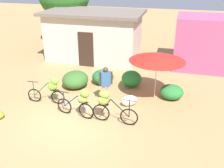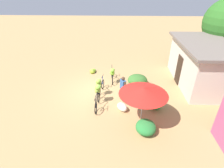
# 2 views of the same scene
# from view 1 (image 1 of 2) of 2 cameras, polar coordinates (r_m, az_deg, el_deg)

# --- Properties ---
(ground_plane) EXTENTS (60.00, 60.00, 0.00)m
(ground_plane) POSITION_cam_1_polar(r_m,az_deg,el_deg) (9.92, -8.90, -8.03)
(ground_plane) COLOR #AB8553
(building_low) EXTENTS (5.90, 3.45, 2.93)m
(building_low) POSITION_cam_1_polar(r_m,az_deg,el_deg) (16.08, -4.00, 10.73)
(building_low) COLOR beige
(building_low) RESTS_ON ground
(shop_pink) EXTENTS (3.20, 2.80, 2.88)m
(shop_pink) POSITION_cam_1_polar(r_m,az_deg,el_deg) (15.55, 19.78, 8.71)
(shop_pink) COLOR #D44E7A
(shop_pink) RESTS_ON ground
(hedge_bush_front_left) EXTENTS (1.22, 1.36, 0.79)m
(hedge_bush_front_left) POSITION_cam_1_polar(r_m,az_deg,el_deg) (12.40, -8.14, 0.98)
(hedge_bush_front_left) COLOR #38682A
(hedge_bush_front_left) RESTS_ON ground
(hedge_bush_front_right) EXTENTS (1.06, 1.08, 0.69)m
(hedge_bush_front_right) POSITION_cam_1_polar(r_m,az_deg,el_deg) (12.71, -2.02, 1.59)
(hedge_bush_front_right) COLOR #246E35
(hedge_bush_front_right) RESTS_ON ground
(hedge_bush_mid) EXTENTS (0.97, 0.81, 0.80)m
(hedge_bush_mid) POSITION_cam_1_polar(r_m,az_deg,el_deg) (12.38, 4.36, 1.18)
(hedge_bush_mid) COLOR #278837
(hedge_bush_mid) RESTS_ON ground
(hedge_bush_by_door) EXTENTS (1.02, 0.97, 0.63)m
(hedge_bush_by_door) POSITION_cam_1_polar(r_m,az_deg,el_deg) (11.54, 13.05, -1.71)
(hedge_bush_by_door) COLOR #277935
(hedge_bush_by_door) RESTS_ON ground
(market_umbrella) EXTENTS (2.35, 2.35, 2.09)m
(market_umbrella) POSITION_cam_1_polar(r_m,az_deg,el_deg) (10.83, 10.02, 5.95)
(market_umbrella) COLOR beige
(market_umbrella) RESTS_ON ground
(bicycle_leftmost) EXTENTS (1.65, 0.41, 1.18)m
(bicycle_leftmost) POSITION_cam_1_polar(r_m,az_deg,el_deg) (10.97, -13.44, -0.90)
(bicycle_leftmost) COLOR black
(bicycle_leftmost) RESTS_ON ground
(bicycle_near_pile) EXTENTS (1.61, 0.45, 1.21)m
(bicycle_near_pile) POSITION_cam_1_polar(r_m,az_deg,el_deg) (9.73, -7.09, -3.74)
(bicycle_near_pile) COLOR black
(bicycle_near_pile) RESTS_ON ground
(bicycle_center_loaded) EXTENTS (1.75, 0.45, 1.24)m
(bicycle_center_loaded) POSITION_cam_1_polar(r_m,az_deg,el_deg) (9.38, -0.89, -4.40)
(bicycle_center_loaded) COLOR black
(bicycle_center_loaded) RESTS_ON ground
(produce_sack) EXTENTS (0.82, 0.77, 0.44)m
(produce_sack) POSITION_cam_1_polar(r_m,az_deg,el_deg) (10.75, 3.84, -3.69)
(produce_sack) COLOR silver
(produce_sack) RESTS_ON ground
(person_vendor) EXTENTS (0.53, 0.36, 1.60)m
(person_vendor) POSITION_cam_1_polar(r_m,az_deg,el_deg) (10.66, -1.41, 0.64)
(person_vendor) COLOR gray
(person_vendor) RESTS_ON ground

